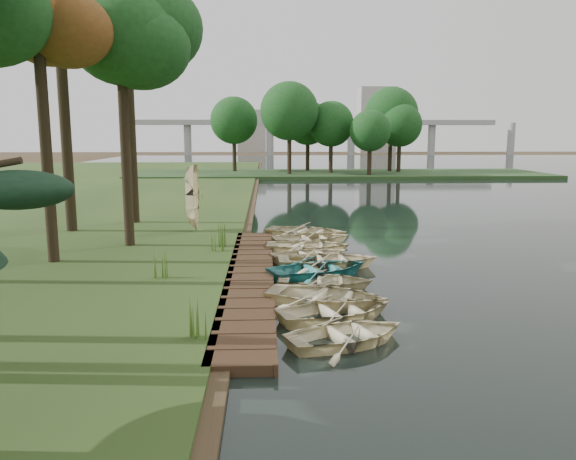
{
  "coord_description": "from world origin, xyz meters",
  "views": [
    {
      "loc": [
        -1.03,
        -18.96,
        5.01
      ],
      "look_at": [
        -0.23,
        1.44,
        1.54
      ],
      "focal_mm": 35.0,
      "sensor_mm": 36.0,
      "label": 1
    }
  ],
  "objects_px": {
    "stored_rowboat": "(195,224)",
    "rowboat_0": "(348,331)",
    "rowboat_2": "(327,294)",
    "boardwalk": "(250,277)",
    "rowboat_1": "(337,308)"
  },
  "relations": [
    {
      "from": "rowboat_2",
      "to": "stored_rowboat",
      "type": "relative_size",
      "value": 1.11
    },
    {
      "from": "stored_rowboat",
      "to": "boardwalk",
      "type": "bearing_deg",
      "value": -156.86
    },
    {
      "from": "rowboat_1",
      "to": "boardwalk",
      "type": "bearing_deg",
      "value": 10.36
    },
    {
      "from": "stored_rowboat",
      "to": "rowboat_0",
      "type": "bearing_deg",
      "value": -155.45
    },
    {
      "from": "boardwalk",
      "to": "stored_rowboat",
      "type": "xyz_separation_m",
      "value": [
        -2.95,
        8.72,
        0.49
      ]
    },
    {
      "from": "rowboat_0",
      "to": "stored_rowboat",
      "type": "distance_m",
      "value": 15.88
    },
    {
      "from": "rowboat_2",
      "to": "stored_rowboat",
      "type": "bearing_deg",
      "value": 43.98
    },
    {
      "from": "rowboat_0",
      "to": "rowboat_2",
      "type": "xyz_separation_m",
      "value": [
        -0.19,
        3.02,
        0.06
      ]
    },
    {
      "from": "boardwalk",
      "to": "rowboat_1",
      "type": "height_order",
      "value": "rowboat_1"
    },
    {
      "from": "rowboat_0",
      "to": "rowboat_1",
      "type": "xyz_separation_m",
      "value": [
        -0.04,
        1.78,
        0.02
      ]
    },
    {
      "from": "rowboat_0",
      "to": "stored_rowboat",
      "type": "bearing_deg",
      "value": -2.18
    },
    {
      "from": "boardwalk",
      "to": "stored_rowboat",
      "type": "distance_m",
      "value": 9.22
    },
    {
      "from": "rowboat_2",
      "to": "stored_rowboat",
      "type": "height_order",
      "value": "stored_rowboat"
    },
    {
      "from": "rowboat_1",
      "to": "stored_rowboat",
      "type": "height_order",
      "value": "stored_rowboat"
    },
    {
      "from": "rowboat_2",
      "to": "stored_rowboat",
      "type": "distance_m",
      "value": 13.01
    }
  ]
}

